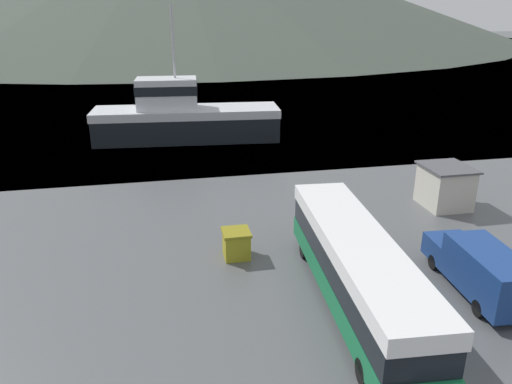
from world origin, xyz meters
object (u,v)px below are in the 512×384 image
fishing_boat (183,116)px  dock_kiosk (445,186)px  tour_bus (356,268)px  delivery_van (480,268)px  storage_bin (236,244)px

fishing_boat → dock_kiosk: bearing=41.5°
tour_bus → delivery_van: tour_bus is taller
fishing_boat → dock_kiosk: fishing_boat is taller
storage_bin → tour_bus: bearing=-51.9°
tour_bus → delivery_van: bearing=2.1°
tour_bus → dock_kiosk: 13.21m
delivery_van → storage_bin: bearing=154.5°
delivery_van → fishing_boat: bearing=113.9°
delivery_van → storage_bin: size_ratio=4.52×
storage_bin → fishing_boat: bearing=92.4°
tour_bus → storage_bin: bearing=132.1°
dock_kiosk → tour_bus: bearing=-136.2°
tour_bus → storage_bin: tour_bus is taller
delivery_van → storage_bin: 11.02m
tour_bus → delivery_van: (5.56, -0.18, -0.57)m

